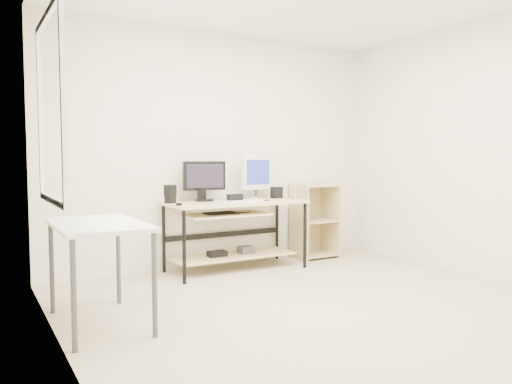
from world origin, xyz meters
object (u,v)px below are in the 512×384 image
(shelf_unit, at_px, (313,220))
(white_imac, at_px, (257,173))
(black_monitor, at_px, (204,178))
(audio_controller, at_px, (201,195))
(desk, at_px, (233,221))
(side_table, at_px, (98,233))

(shelf_unit, distance_m, white_imac, 0.98)
(black_monitor, bearing_deg, audio_controller, -143.56)
(shelf_unit, bearing_deg, audio_controller, -178.75)
(black_monitor, xyz_separation_m, audio_controller, (-0.06, -0.03, -0.17))
(shelf_unit, relative_size, white_imac, 1.80)
(audio_controller, bearing_deg, shelf_unit, 12.45)
(desk, distance_m, white_imac, 0.65)
(white_imac, height_order, audio_controller, white_imac)
(shelf_unit, relative_size, black_monitor, 1.92)
(desk, height_order, shelf_unit, shelf_unit)
(white_imac, relative_size, audio_controller, 3.56)
(white_imac, distance_m, audio_controller, 0.75)
(desk, bearing_deg, side_table, -147.35)
(audio_controller, bearing_deg, white_imac, 13.90)
(white_imac, bearing_deg, side_table, -165.50)
(white_imac, xyz_separation_m, audio_controller, (-0.72, -0.03, -0.22))
(shelf_unit, xyz_separation_m, audio_controller, (-1.50, -0.03, 0.37))
(black_monitor, bearing_deg, side_table, -132.00)
(white_imac, bearing_deg, shelf_unit, -16.44)
(white_imac, bearing_deg, audio_controller, 166.34)
(shelf_unit, bearing_deg, side_table, -156.67)
(shelf_unit, bearing_deg, desk, -172.23)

